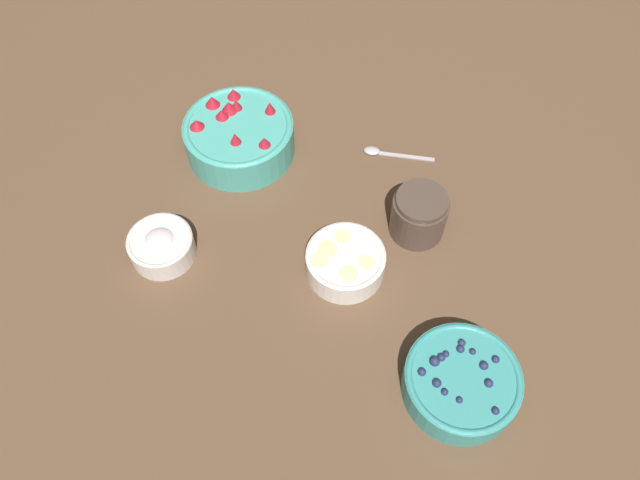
{
  "coord_description": "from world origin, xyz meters",
  "views": [
    {
      "loc": [
        0.19,
        -0.59,
        0.94
      ],
      "look_at": [
        -0.02,
        -0.04,
        0.04
      ],
      "focal_mm": 35.0,
      "sensor_mm": 36.0,
      "label": 1
    }
  ],
  "objects_px": {
    "bowl_bananas": "(345,261)",
    "bowl_cream": "(161,245)",
    "bowl_strawberries": "(239,134)",
    "bowl_blueberries": "(461,382)",
    "jar_chocolate": "(419,216)"
  },
  "relations": [
    {
      "from": "bowl_bananas",
      "to": "bowl_cream",
      "type": "relative_size",
      "value": 1.2
    },
    {
      "from": "bowl_bananas",
      "to": "bowl_cream",
      "type": "distance_m",
      "value": 0.32
    },
    {
      "from": "bowl_strawberries",
      "to": "bowl_blueberries",
      "type": "xyz_separation_m",
      "value": [
        0.52,
        -0.33,
        -0.01
      ]
    },
    {
      "from": "bowl_cream",
      "to": "bowl_bananas",
      "type": "bearing_deg",
      "value": 14.07
    },
    {
      "from": "bowl_strawberries",
      "to": "bowl_bananas",
      "type": "distance_m",
      "value": 0.34
    },
    {
      "from": "jar_chocolate",
      "to": "bowl_blueberries",
      "type": "bearing_deg",
      "value": -62.21
    },
    {
      "from": "bowl_strawberries",
      "to": "bowl_cream",
      "type": "bearing_deg",
      "value": -95.98
    },
    {
      "from": "bowl_strawberries",
      "to": "bowl_bananas",
      "type": "height_order",
      "value": "bowl_strawberries"
    },
    {
      "from": "jar_chocolate",
      "to": "bowl_bananas",
      "type": "bearing_deg",
      "value": -126.14
    },
    {
      "from": "bowl_strawberries",
      "to": "jar_chocolate",
      "type": "height_order",
      "value": "bowl_strawberries"
    },
    {
      "from": "bowl_bananas",
      "to": "jar_chocolate",
      "type": "relative_size",
      "value": 1.37
    },
    {
      "from": "bowl_strawberries",
      "to": "bowl_blueberries",
      "type": "height_order",
      "value": "bowl_strawberries"
    },
    {
      "from": "bowl_blueberries",
      "to": "jar_chocolate",
      "type": "xyz_separation_m",
      "value": [
        -0.14,
        0.27,
        0.01
      ]
    },
    {
      "from": "bowl_blueberries",
      "to": "bowl_bananas",
      "type": "relative_size",
      "value": 1.3
    },
    {
      "from": "bowl_blueberries",
      "to": "bowl_cream",
      "type": "height_order",
      "value": "bowl_blueberries"
    }
  ]
}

